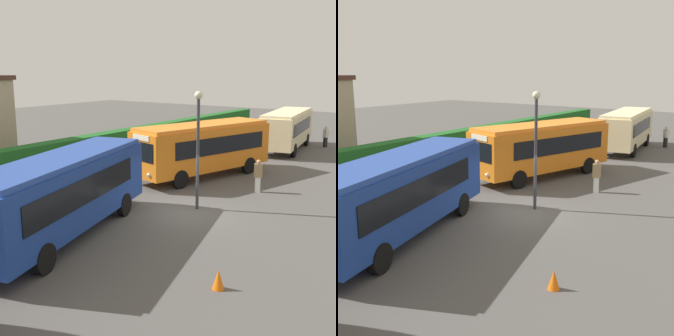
# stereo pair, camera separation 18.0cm
# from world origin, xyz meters

# --- Properties ---
(ground_plane) EXTENTS (100.11, 100.11, 0.00)m
(ground_plane) POSITION_xyz_m (0.00, 0.00, 0.00)
(ground_plane) COLOR #514F4C
(bus_blue) EXTENTS (9.90, 4.88, 3.13)m
(bus_blue) POSITION_xyz_m (-4.94, 2.19, 1.81)
(bus_blue) COLOR navy
(bus_blue) RESTS_ON ground_plane
(bus_orange) EXTENTS (9.20, 4.83, 3.14)m
(bus_orange) POSITION_xyz_m (6.31, 2.84, 1.81)
(bus_orange) COLOR orange
(bus_orange) RESTS_ON ground_plane
(bus_cream) EXTENTS (8.96, 3.72, 3.01)m
(bus_cream) POSITION_xyz_m (17.61, 2.00, 1.75)
(bus_cream) COLOR beige
(bus_cream) RESTS_ON ground_plane
(person_right) EXTENTS (0.39, 0.48, 1.71)m
(person_right) POSITION_xyz_m (5.07, -1.22, 0.90)
(person_right) COLOR silver
(person_right) RESTS_ON ground_plane
(person_far) EXTENTS (0.43, 0.46, 1.69)m
(person_far) POSITION_xyz_m (20.65, -0.14, 0.89)
(person_far) COLOR black
(person_far) RESTS_ON ground_plane
(hedge_row) EXTENTS (62.05, 1.16, 1.68)m
(hedge_row) POSITION_xyz_m (0.00, 11.94, 0.84)
(hedge_row) COLOR #1D5F22
(hedge_row) RESTS_ON ground_plane
(traffic_cone) EXTENTS (0.36, 0.36, 0.60)m
(traffic_cone) POSITION_xyz_m (-5.28, -4.61, 0.30)
(traffic_cone) COLOR orange
(traffic_cone) RESTS_ON ground_plane
(lamppost) EXTENTS (0.36, 0.36, 5.32)m
(lamppost) POSITION_xyz_m (0.85, -0.13, 3.34)
(lamppost) COLOR #38383D
(lamppost) RESTS_ON ground_plane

